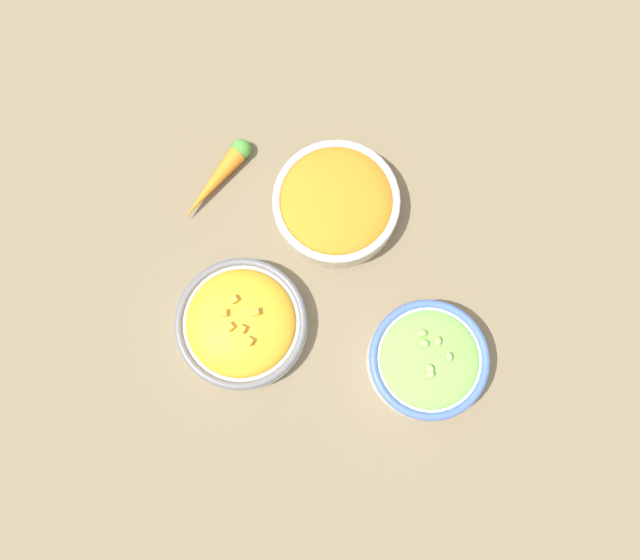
{
  "coord_description": "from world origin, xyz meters",
  "views": [
    {
      "loc": [
        -0.0,
        0.17,
        0.95
      ],
      "look_at": [
        0.0,
        0.0,
        0.03
      ],
      "focal_mm": 35.0,
      "sensor_mm": 36.0,
      "label": 1
    }
  ],
  "objects": [
    {
      "name": "loose_carrot",
      "position": [
        0.17,
        -0.16,
        0.01
      ],
      "size": [
        0.11,
        0.14,
        0.03
      ],
      "rotation": [
        0.0,
        0.0,
        0.95
      ],
      "color": "orange",
      "rests_on": "ground_plane"
    },
    {
      "name": "bowl_carrots",
      "position": [
        -0.02,
        -0.12,
        0.03
      ],
      "size": [
        0.2,
        0.2,
        0.06
      ],
      "color": "beige",
      "rests_on": "ground_plane"
    },
    {
      "name": "bowl_squash",
      "position": [
        0.12,
        0.07,
        0.03
      ],
      "size": [
        0.2,
        0.2,
        0.07
      ],
      "color": "silver",
      "rests_on": "ground_plane"
    },
    {
      "name": "bowl_lettuce",
      "position": [
        -0.16,
        0.12,
        0.03
      ],
      "size": [
        0.17,
        0.17,
        0.07
      ],
      "color": "white",
      "rests_on": "ground_plane"
    },
    {
      "name": "ground_plane",
      "position": [
        0.0,
        0.0,
        0.0
      ],
      "size": [
        3.0,
        3.0,
        0.0
      ],
      "primitive_type": "plane",
      "color": "#75664C"
    }
  ]
}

